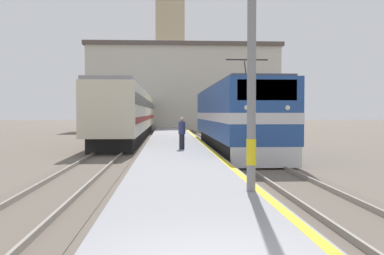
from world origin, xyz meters
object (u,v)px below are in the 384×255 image
person_on_platform (182,133)px  clock_tower (170,20)px  passenger_train (139,113)px  catenary_mast (256,12)px  locomotive_train (233,117)px

person_on_platform → clock_tower: clock_tower is taller
passenger_train → catenary_mast: bearing=-82.6°
locomotive_train → person_on_platform: size_ratio=11.36×
locomotive_train → person_on_platform: locomotive_train is taller
locomotive_train → catenary_mast: 15.98m
passenger_train → catenary_mast: catenary_mast is taller
locomotive_train → clock_tower: bearing=94.4°
passenger_train → locomotive_train: bearing=-73.8°
catenary_mast → person_on_platform: size_ratio=5.14×
catenary_mast → clock_tower: size_ratio=0.26×
catenary_mast → person_on_platform: 12.37m
catenary_mast → locomotive_train: bearing=83.4°
passenger_train → person_on_platform: size_ratio=34.39×
locomotive_train → passenger_train: locomotive_train is taller
person_on_platform → passenger_train: bearing=97.9°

